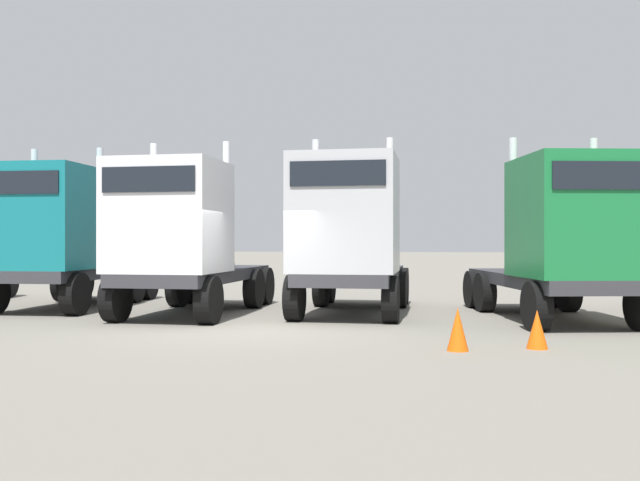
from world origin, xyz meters
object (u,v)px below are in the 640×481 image
(semi_truck_white, at_px, (180,238))
(semi_truck_green, at_px, (567,238))
(traffic_cone_far, at_px, (537,329))
(traffic_cone_mid, at_px, (458,329))
(semi_truck_silver, at_px, (348,234))
(semi_truck_teal, at_px, (55,237))

(semi_truck_white, height_order, semi_truck_green, semi_truck_white)
(semi_truck_green, bearing_deg, traffic_cone_far, -29.33)
(semi_truck_white, bearing_deg, semi_truck_green, 92.03)
(traffic_cone_mid, xyz_separation_m, traffic_cone_far, (1.35, 0.44, -0.03))
(semi_truck_silver, distance_m, semi_truck_green, 4.99)
(semi_truck_green, distance_m, traffic_cone_far, 4.17)
(semi_truck_white, xyz_separation_m, traffic_cone_far, (7.69, -3.52, -1.57))
(semi_truck_white, xyz_separation_m, traffic_cone_mid, (6.34, -3.96, -1.54))
(semi_truck_silver, bearing_deg, semi_truck_white, -77.23)
(semi_truck_white, xyz_separation_m, semi_truck_silver, (3.95, 0.83, 0.09))
(semi_truck_teal, height_order, semi_truck_white, semi_truck_teal)
(traffic_cone_mid, distance_m, traffic_cone_far, 1.42)
(semi_truck_teal, height_order, semi_truck_silver, semi_truck_silver)
(semi_truck_teal, xyz_separation_m, traffic_cone_mid, (10.19, -5.03, -1.57))
(semi_truck_teal, xyz_separation_m, traffic_cone_far, (11.54, -4.59, -1.60))
(traffic_cone_mid, bearing_deg, traffic_cone_far, 18.12)
(semi_truck_green, height_order, traffic_cone_mid, semi_truck_green)
(semi_truck_white, relative_size, semi_truck_silver, 1.02)
(semi_truck_silver, distance_m, traffic_cone_mid, 5.60)
(traffic_cone_far, bearing_deg, semi_truck_silver, 130.73)
(semi_truck_green, bearing_deg, traffic_cone_mid, -42.97)
(semi_truck_white, distance_m, semi_truck_silver, 4.03)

